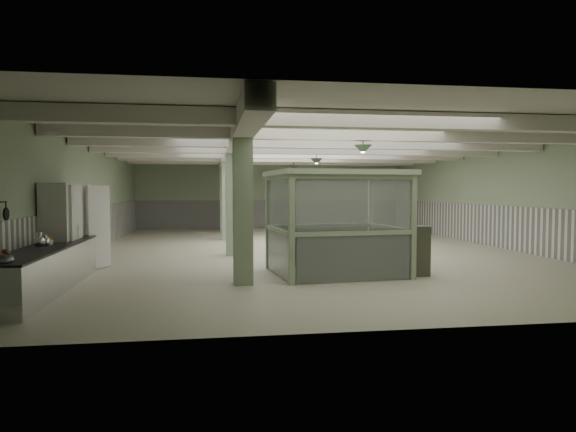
{
  "coord_description": "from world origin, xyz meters",
  "views": [
    {
      "loc": [
        -3.22,
        -17.15,
        2.08
      ],
      "look_at": [
        -0.95,
        -2.41,
        1.3
      ],
      "focal_mm": 32.0,
      "sensor_mm": 36.0,
      "label": 1
    }
  ],
  "objects": [
    {
      "name": "pendant_front",
      "position": [
        0.5,
        -5.0,
        3.05
      ],
      "size": [
        0.44,
        0.44,
        0.22
      ],
      "primitive_type": "cone",
      "rotation": [
        3.14,
        0.0,
        0.0
      ],
      "color": "#2E3D2E",
      "rests_on": "ceiling"
    },
    {
      "name": "girder",
      "position": [
        -2.5,
        0.0,
        3.38
      ],
      "size": [
        0.45,
        19.9,
        0.4
      ],
      "primitive_type": "cube",
      "color": "silver",
      "rests_on": "ceiling"
    },
    {
      "name": "skillet_far",
      "position": [
        -6.88,
        -7.16,
        1.63
      ],
      "size": [
        0.03,
        0.23,
        0.23
      ],
      "primitive_type": "cylinder",
      "rotation": [
        0.0,
        1.57,
        0.0
      ],
      "color": "black",
      "rests_on": "hook_rail"
    },
    {
      "name": "beam_e",
      "position": [
        0.0,
        2.5,
        3.42
      ],
      "size": [
        13.9,
        0.35,
        0.32
      ],
      "primitive_type": "cube",
      "color": "silver",
      "rests_on": "ceiling"
    },
    {
      "name": "wall_back",
      "position": [
        0.0,
        10.0,
        1.8
      ],
      "size": [
        14.0,
        0.02,
        3.6
      ],
      "primitive_type": "cube",
      "color": "#93A483",
      "rests_on": "floor"
    },
    {
      "name": "beam_c",
      "position": [
        0.0,
        -2.5,
        3.42
      ],
      "size": [
        13.9,
        0.35,
        0.32
      ],
      "primitive_type": "cube",
      "color": "silver",
      "rests_on": "ceiling"
    },
    {
      "name": "wainscot_back",
      "position": [
        0.0,
        9.97,
        0.75
      ],
      "size": [
        13.9,
        0.05,
        1.5
      ],
      "primitive_type": "cube",
      "color": "silver",
      "rests_on": "floor"
    },
    {
      "name": "column_b",
      "position": [
        -2.5,
        -1.0,
        1.8
      ],
      "size": [
        0.42,
        0.42,
        3.6
      ],
      "primitive_type": "cube",
      "color": "#94AD8B",
      "rests_on": "floor"
    },
    {
      "name": "orange_bowl",
      "position": [
        -6.64,
        -5.67,
        0.95
      ],
      "size": [
        0.27,
        0.27,
        0.09
      ],
      "primitive_type": "cylinder",
      "rotation": [
        0.0,
        0.0,
        -0.05
      ],
      "color": "#B2B2B7",
      "rests_on": "prep_counter"
    },
    {
      "name": "column_a",
      "position": [
        -2.5,
        -6.0,
        1.8
      ],
      "size": [
        0.42,
        0.42,
        3.6
      ],
      "primitive_type": "cube",
      "color": "#94AD8B",
      "rests_on": "floor"
    },
    {
      "name": "pendant_mid",
      "position": [
        0.5,
        0.5,
        3.05
      ],
      "size": [
        0.44,
        0.44,
        0.22
      ],
      "primitive_type": "cone",
      "rotation": [
        3.14,
        0.0,
        0.0
      ],
      "color": "#2E3D2E",
      "rests_on": "ceiling"
    },
    {
      "name": "pendant_back",
      "position": [
        0.5,
        5.5,
        3.05
      ],
      "size": [
        0.44,
        0.44,
        0.22
      ],
      "primitive_type": "cone",
      "rotation": [
        3.14,
        0.0,
        0.0
      ],
      "color": "#2E3D2E",
      "rests_on": "ceiling"
    },
    {
      "name": "wall_front",
      "position": [
        0.0,
        -10.0,
        1.8
      ],
      "size": [
        14.0,
        0.02,
        3.6
      ],
      "primitive_type": "cube",
      "color": "#93A483",
      "rests_on": "floor"
    },
    {
      "name": "walkin_cooler",
      "position": [
        -6.62,
        -4.0,
        1.12
      ],
      "size": [
        0.97,
        2.45,
        2.25
      ],
      "color": "white",
      "rests_on": "floor"
    },
    {
      "name": "ceiling",
      "position": [
        0.0,
        0.0,
        3.6
      ],
      "size": [
        14.0,
        20.0,
        0.02
      ],
      "primitive_type": "cube",
      "color": "beige",
      "rests_on": "wall_back"
    },
    {
      "name": "beam_b",
      "position": [
        0.0,
        -5.0,
        3.42
      ],
      "size": [
        13.9,
        0.35,
        0.32
      ],
      "primitive_type": "cube",
      "color": "silver",
      "rests_on": "ceiling"
    },
    {
      "name": "filing_cabinet",
      "position": [
        1.8,
        -5.42,
        0.6
      ],
      "size": [
        0.42,
        0.57,
        1.2
      ],
      "primitive_type": "cube",
      "rotation": [
        0.0,
        0.0,
        -0.06
      ],
      "color": "#525446",
      "rests_on": "floor"
    },
    {
      "name": "wall_right",
      "position": [
        7.0,
        0.0,
        1.8
      ],
      "size": [
        0.02,
        20.0,
        3.6
      ],
      "primitive_type": "cube",
      "color": "#93A483",
      "rests_on": "floor"
    },
    {
      "name": "wall_left",
      "position": [
        -7.0,
        0.0,
        1.8
      ],
      "size": [
        0.02,
        20.0,
        3.6
      ],
      "primitive_type": "cube",
      "color": "#93A483",
      "rests_on": "floor"
    },
    {
      "name": "beam_a",
      "position": [
        0.0,
        -7.5,
        3.42
      ],
      "size": [
        13.9,
        0.35,
        0.32
      ],
      "primitive_type": "cube",
      "color": "silver",
      "rests_on": "ceiling"
    },
    {
      "name": "pitcher_near",
      "position": [
        -6.61,
        -6.23,
        1.06
      ],
      "size": [
        0.28,
        0.3,
        0.31
      ],
      "primitive_type": null,
      "rotation": [
        0.0,
        0.0,
        -0.32
      ],
      "color": "silver",
      "rests_on": "prep_counter"
    },
    {
      "name": "wainscot_left",
      "position": [
        -6.97,
        0.0,
        0.75
      ],
      "size": [
        0.05,
        19.9,
        1.5
      ],
      "primitive_type": "cube",
      "color": "silver",
      "rests_on": "floor"
    },
    {
      "name": "prep_counter",
      "position": [
        -6.54,
        -6.15,
        0.46
      ],
      "size": [
        0.92,
        5.25,
        0.91
      ],
      "color": "silver",
      "rests_on": "floor"
    },
    {
      "name": "column_d",
      "position": [
        -2.5,
        8.0,
        1.8
      ],
      "size": [
        0.42,
        0.42,
        3.6
      ],
      "primitive_type": "cube",
      "color": "#94AD8B",
      "rests_on": "floor"
    },
    {
      "name": "guard_booth",
      "position": [
        -0.15,
        -4.93,
        1.72
      ],
      "size": [
        3.39,
        2.95,
        2.53
      ],
      "rotation": [
        0.0,
        0.0,
        0.1
      ],
      "color": "#A0B793",
      "rests_on": "floor"
    },
    {
      "name": "floor",
      "position": [
        0.0,
        0.0,
        0.0
      ],
      "size": [
        20.0,
        20.0,
        0.0
      ],
      "primitive_type": "plane",
      "color": "beige",
      "rests_on": "ground"
    },
    {
      "name": "beam_d",
      "position": [
        0.0,
        0.0,
        3.42
      ],
      "size": [
        13.9,
        0.35,
        0.32
      ],
      "primitive_type": "cube",
      "color": "silver",
      "rests_on": "ceiling"
    },
    {
      "name": "beam_f",
      "position": [
        0.0,
        5.0,
        3.42
      ],
      "size": [
        13.9,
        0.35,
        0.32
      ],
      "primitive_type": "cube",
      "color": "silver",
      "rests_on": "ceiling"
    },
    {
      "name": "wainscot_right",
      "position": [
        6.97,
        0.0,
        0.75
      ],
      "size": [
        0.05,
        19.9,
        1.5
      ],
      "primitive_type": "cube",
      "color": "silver",
      "rests_on": "floor"
    },
    {
      "name": "column_c",
      "position": [
        -2.5,
        4.0,
        1.8
      ],
      "size": [
        0.42,
        0.42,
        3.6
      ],
      "primitive_type": "cube",
      "color": "#94AD8B",
      "rests_on": "floor"
    },
    {
      "name": "pitcher_far",
      "position": [
        -6.54,
        -6.11,
        1.02
      ],
      "size": [
        0.18,
        0.21,
        0.25
      ],
      "primitive_type": null,
      "rotation": [
        0.0,
        0.0,
        0.06
      ],
      "color": "silver",
      "rests_on": "prep_counter"
    },
    {
      "name": "beam_g",
      "position": [
        0.0,
        7.5,
        3.42
      ],
      "size": [
        13.9,
        0.35,
        0.32
      ],
      "primitive_type": "cube",
      "color": "silver",
      "rests_on": "ceiling"
    }
  ]
}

